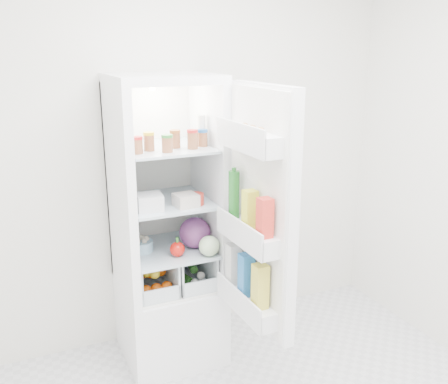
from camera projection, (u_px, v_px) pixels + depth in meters
name	position (u px, v px, depth m)	size (l,w,h in m)	color
room_walls	(309.00, 144.00, 1.89)	(3.02, 3.02, 2.61)	silver
refrigerator	(166.00, 257.00, 3.17)	(0.60, 0.60, 1.80)	white
shelf_low	(169.00, 249.00, 3.09)	(0.49, 0.53, 0.01)	silver
shelf_mid	(167.00, 202.00, 3.00)	(0.49, 0.53, 0.01)	silver
shelf_top	(165.00, 148.00, 2.91)	(0.49, 0.53, 0.01)	silver
crisper_left	(150.00, 272.00, 3.08)	(0.23, 0.46, 0.22)	silver
crisper_right	(188.00, 265.00, 3.18)	(0.23, 0.46, 0.22)	silver
condiment_jars	(171.00, 142.00, 2.80)	(0.46, 0.16, 0.08)	#B21919
squeeze_bottle	(201.00, 130.00, 2.93)	(0.05, 0.05, 0.18)	white
tub_white	(150.00, 202.00, 2.82)	(0.14, 0.14, 0.09)	silver
tub_cream	(186.00, 200.00, 2.88)	(0.13, 0.13, 0.07)	beige
tin_red	(195.00, 199.00, 2.91)	(0.10, 0.10, 0.07)	red
red_cabbage	(195.00, 233.00, 3.08)	(0.19, 0.19, 0.19)	#5E2160
bell_pepper	(177.00, 249.00, 2.96)	(0.09, 0.09, 0.09)	red
mushroom_bowl	(142.00, 246.00, 3.03)	(0.14, 0.14, 0.07)	#9ACBE6
salad_bag	(209.00, 246.00, 2.96)	(0.12, 0.12, 0.12)	#AECB98
citrus_pile	(153.00, 278.00, 3.04)	(0.20, 0.24, 0.16)	#FA5E0D
veg_pile	(189.00, 272.00, 3.19)	(0.16, 0.30, 0.10)	#184918
fridge_door	(257.00, 216.00, 2.61)	(0.19, 0.60, 1.30)	white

